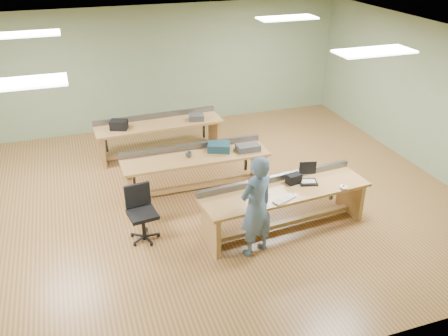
{
  "coord_description": "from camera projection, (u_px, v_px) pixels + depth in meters",
  "views": [
    {
      "loc": [
        -1.89,
        -7.48,
        4.65
      ],
      "look_at": [
        0.44,
        -0.6,
        0.92
      ],
      "focal_mm": 38.0,
      "sensor_mm": 36.0,
      "label": 1
    }
  ],
  "objects": [
    {
      "name": "floor",
      "position": [
        192.0,
        201.0,
        8.97
      ],
      "size": [
        10.0,
        10.0,
        0.0
      ],
      "primitive_type": "plane",
      "color": "#9F643C",
      "rests_on": "ground"
    },
    {
      "name": "task_chair",
      "position": [
        142.0,
        220.0,
        7.76
      ],
      "size": [
        0.57,
        0.57,
        0.94
      ],
      "rotation": [
        0.0,
        0.0,
        0.13
      ],
      "color": "black",
      "rests_on": "floor"
    },
    {
      "name": "mug",
      "position": [
        189.0,
        155.0,
        8.91
      ],
      "size": [
        0.14,
        0.14,
        0.1
      ],
      "primitive_type": "imported",
      "rotation": [
        0.0,
        0.0,
        0.17
      ],
      "color": "#38383A",
      "rests_on": "workbench_mid"
    },
    {
      "name": "ceiling",
      "position": [
        186.0,
        40.0,
        7.59
      ],
      "size": [
        10.0,
        10.0,
        0.0
      ],
      "primitive_type": "plane",
      "color": "silver",
      "rests_on": "wall_back"
    },
    {
      "name": "trackball_mouse",
      "position": [
        344.0,
        187.0,
        7.85
      ],
      "size": [
        0.17,
        0.19,
        0.06
      ],
      "primitive_type": "ellipsoid",
      "rotation": [
        0.0,
        0.0,
        -0.34
      ],
      "color": "white",
      "rests_on": "workbench_front"
    },
    {
      "name": "workbench_front",
      "position": [
        284.0,
        199.0,
        7.93
      ],
      "size": [
        2.95,
        1.0,
        0.86
      ],
      "rotation": [
        0.0,
        0.0,
        0.08
      ],
      "color": "#AF864A",
      "rests_on": "floor"
    },
    {
      "name": "workbench_mid",
      "position": [
        195.0,
        164.0,
        9.09
      ],
      "size": [
        2.81,
        0.75,
        0.86
      ],
      "rotation": [
        0.0,
        0.0,
        0.0
      ],
      "color": "#AF864A",
      "rests_on": "floor"
    },
    {
      "name": "laptop_base",
      "position": [
        308.0,
        182.0,
        8.02
      ],
      "size": [
        0.35,
        0.31,
        0.03
      ],
      "primitive_type": "cube",
      "rotation": [
        0.0,
        0.0,
        -0.26
      ],
      "color": "black",
      "rests_on": "workbench_front"
    },
    {
      "name": "drinks_can",
      "position": [
        187.0,
        154.0,
        8.91
      ],
      "size": [
        0.08,
        0.08,
        0.11
      ],
      "primitive_type": "cylinder",
      "rotation": [
        0.0,
        0.0,
        -0.41
      ],
      "color": "white",
      "rests_on": "workbench_mid"
    },
    {
      "name": "wall_right",
      "position": [
        425.0,
        97.0,
        9.71
      ],
      "size": [
        0.04,
        8.0,
        3.0
      ],
      "primitive_type": "cube",
      "color": "gray",
      "rests_on": "floor"
    },
    {
      "name": "fluor_panels",
      "position": [
        186.0,
        42.0,
        7.61
      ],
      "size": [
        6.2,
        3.5,
        0.03
      ],
      "color": "white",
      "rests_on": "ceiling"
    },
    {
      "name": "wall_back",
      "position": [
        147.0,
        69.0,
        11.65
      ],
      "size": [
        10.0,
        0.04,
        3.0
      ],
      "primitive_type": "cube",
      "color": "gray",
      "rests_on": "floor"
    },
    {
      "name": "parts_bin_grey",
      "position": [
        248.0,
        147.0,
        9.17
      ],
      "size": [
        0.44,
        0.28,
        0.12
      ],
      "primitive_type": "cube",
      "rotation": [
        0.0,
        0.0,
        0.0
      ],
      "color": "#38383A",
      "rests_on": "workbench_mid"
    },
    {
      "name": "storage_box_back",
      "position": [
        119.0,
        125.0,
        10.1
      ],
      "size": [
        0.42,
        0.37,
        0.2
      ],
      "primitive_type": "cube",
      "rotation": [
        0.0,
        0.0,
        -0.39
      ],
      "color": "black",
      "rests_on": "workbench_back"
    },
    {
      "name": "person",
      "position": [
        256.0,
        207.0,
        7.19
      ],
      "size": [
        0.71,
        0.59,
        1.68
      ],
      "primitive_type": "imported",
      "rotation": [
        0.0,
        0.0,
        3.48
      ],
      "color": "slate",
      "rests_on": "floor"
    },
    {
      "name": "keyboard",
      "position": [
        284.0,
        199.0,
        7.54
      ],
      "size": [
        0.44,
        0.3,
        0.02
      ],
      "primitive_type": "cube",
      "rotation": [
        0.0,
        0.0,
        0.4
      ],
      "color": "beige",
      "rests_on": "workbench_front"
    },
    {
      "name": "laptop_screen",
      "position": [
        308.0,
        168.0,
        8.03
      ],
      "size": [
        0.29,
        0.09,
        0.23
      ],
      "primitive_type": "cube",
      "rotation": [
        0.0,
        0.0,
        -0.26
      ],
      "color": "black",
      "rests_on": "laptop_base"
    },
    {
      "name": "camera_bag",
      "position": [
        294.0,
        179.0,
        8.0
      ],
      "size": [
        0.27,
        0.2,
        0.17
      ],
      "primitive_type": "cube",
      "rotation": [
        0.0,
        0.0,
        0.19
      ],
      "color": "black",
      "rests_on": "workbench_front"
    },
    {
      "name": "tray_back",
      "position": [
        196.0,
        118.0,
        10.58
      ],
      "size": [
        0.37,
        0.3,
        0.13
      ],
      "primitive_type": "cube",
      "rotation": [
        0.0,
        0.0,
        -0.21
      ],
      "color": "#38383A",
      "rests_on": "workbench_back"
    },
    {
      "name": "parts_bin_teal",
      "position": [
        219.0,
        147.0,
        9.16
      ],
      "size": [
        0.52,
        0.46,
        0.15
      ],
      "primitive_type": "cube",
      "rotation": [
        0.0,
        0.0,
        -0.37
      ],
      "color": "#143443",
      "rests_on": "workbench_mid"
    },
    {
      "name": "workbench_back",
      "position": [
        159.0,
        131.0,
        10.57
      ],
      "size": [
        2.82,
        0.85,
        0.86
      ],
      "rotation": [
        0.0,
        0.0,
        0.04
      ],
      "color": "#AF864A",
      "rests_on": "floor"
    },
    {
      "name": "wall_front",
      "position": [
        289.0,
        266.0,
        4.91
      ],
      "size": [
        10.0,
        0.04,
        3.0
      ],
      "primitive_type": "cube",
      "color": "gray",
      "rests_on": "floor"
    }
  ]
}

